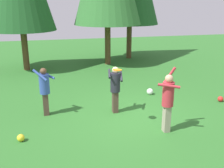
% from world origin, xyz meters
% --- Properties ---
extents(ground_plane, '(40.00, 40.00, 0.00)m').
position_xyz_m(ground_plane, '(0.00, 0.00, 0.00)').
color(ground_plane, '#2D6B28').
extents(person_thrower, '(0.66, 0.64, 1.98)m').
position_xyz_m(person_thrower, '(0.78, -1.32, 1.07)').
color(person_thrower, gray).
rests_on(person_thrower, ground_plane).
extents(person_catcher, '(0.73, 0.71, 1.68)m').
position_xyz_m(person_catcher, '(-2.74, 0.82, 1.00)').
color(person_catcher, '#4C382D').
rests_on(person_catcher, ground_plane).
extents(person_bystander, '(0.59, 0.65, 1.66)m').
position_xyz_m(person_bystander, '(-0.35, 0.46, 0.98)').
color(person_bystander, '#4C382D').
rests_on(person_bystander, ground_plane).
extents(frisbee, '(0.36, 0.36, 0.05)m').
position_xyz_m(frisbee, '(-0.59, -0.70, 1.86)').
color(frisbee, orange).
extents(ball_red, '(0.22, 0.22, 0.22)m').
position_xyz_m(ball_red, '(3.94, 0.47, 0.11)').
color(ball_red, red).
rests_on(ball_red, ground_plane).
extents(ball_yellow, '(0.21, 0.21, 0.21)m').
position_xyz_m(ball_yellow, '(-3.46, -0.90, 0.11)').
color(ball_yellow, yellow).
rests_on(ball_yellow, ground_plane).
extents(ball_white, '(0.27, 0.27, 0.27)m').
position_xyz_m(ball_white, '(1.54, 1.91, 0.13)').
color(ball_white, white).
rests_on(ball_white, ground_plane).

